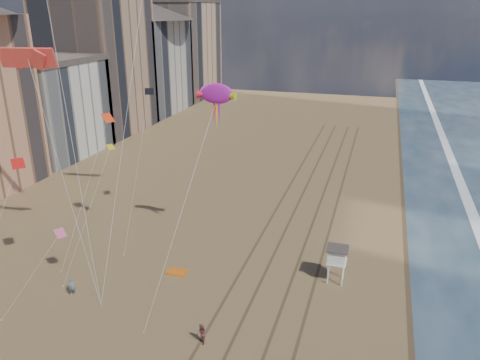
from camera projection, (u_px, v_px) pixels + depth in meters
name	position (u px, v px, depth m)	size (l,w,h in m)	color
wet_sand	(443.00, 234.00, 54.50)	(260.00, 260.00, 0.00)	#42301E
tracks	(287.00, 254.00, 50.03)	(7.68, 120.00, 0.01)	brown
buildings	(81.00, 69.00, 90.45)	(34.72, 131.35, 29.00)	#C6B284
lifeguard_stand	(337.00, 256.00, 44.20)	(2.01, 2.01, 3.62)	white
grounded_kite	(177.00, 272.00, 46.52)	(1.94, 1.23, 0.22)	orange
show_kite	(216.00, 94.00, 44.35)	(3.87, 7.53, 21.67)	#B21BA3
kite_flyer_a	(72.00, 287.00, 42.74)	(0.63, 0.42, 1.74)	slate
kite_flyer_b	(202.00, 334.00, 36.51)	(0.85, 0.66, 1.74)	brown
small_kites	(89.00, 147.00, 46.24)	(7.44, 15.74, 11.96)	black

